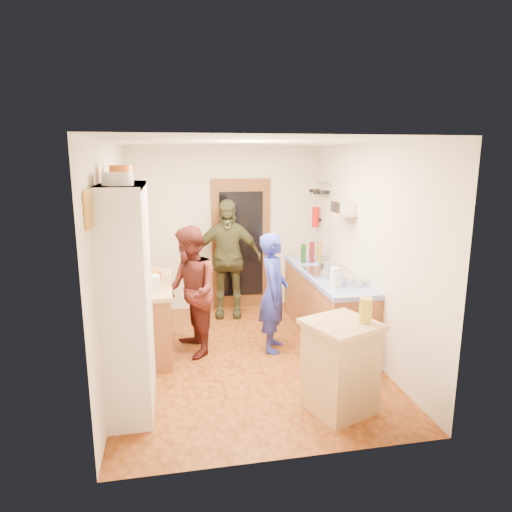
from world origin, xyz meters
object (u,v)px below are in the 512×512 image
object	(u,v)px
person_hob	(276,293)
person_back	(228,259)
island_base	(340,369)
person_left	(192,291)
hutch_body	(128,297)
right_counter_base	(326,306)

from	to	relation	value
person_hob	person_back	bearing A→B (deg)	33.94
island_base	person_left	world-z (taller)	person_left
hutch_body	right_counter_base	size ratio (longest dim) A/B	1.00
island_base	hutch_body	bearing A→B (deg)	164.30
person_left	person_back	distance (m)	1.42
person_hob	hutch_body	bearing A→B (deg)	136.22
person_left	person_back	bearing A→B (deg)	142.48
right_counter_base	person_hob	bearing A→B (deg)	-156.08
person_hob	person_left	size ratio (longest dim) A/B	0.93
hutch_body	right_counter_base	distance (m)	2.90
hutch_body	person_left	size ratio (longest dim) A/B	1.35
right_counter_base	person_hob	size ratio (longest dim) A/B	1.45
right_counter_base	hutch_body	bearing A→B (deg)	-152.53
right_counter_base	person_back	world-z (taller)	person_back
hutch_body	right_counter_base	world-z (taller)	hutch_body
person_left	person_back	world-z (taller)	person_back
right_counter_base	person_back	size ratio (longest dim) A/B	1.21
person_back	person_hob	bearing A→B (deg)	-63.79
island_base	person_back	world-z (taller)	person_back
island_base	person_left	distance (m)	2.14
hutch_body	person_back	distance (m)	2.68
island_base	person_hob	bearing A→B (deg)	100.88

